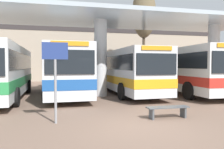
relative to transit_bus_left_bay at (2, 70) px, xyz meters
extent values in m
plane|color=#755B4C|center=(6.20, -7.76, -1.79)|extent=(100.00, 100.00, 0.00)
cube|color=tan|center=(6.20, 15.04, 2.53)|extent=(40.00, 0.50, 8.66)
cube|color=#332D2D|center=(6.20, 15.04, 5.83)|extent=(40.00, 0.58, 2.08)
cylinder|color=silver|center=(6.20, -0.04, 0.78)|extent=(0.86, 0.86, 5.14)
cylinder|color=silver|center=(15.04, -0.04, 0.78)|extent=(0.86, 0.86, 5.14)
cube|color=#A8B7C1|center=(6.20, -0.04, 3.47)|extent=(22.68, 6.27, 0.24)
cube|color=white|center=(0.00, 0.01, -0.02)|extent=(2.93, 10.12, 2.90)
cube|color=black|center=(0.00, 0.01, 0.53)|extent=(2.95, 9.73, 0.93)
cube|color=#2D934C|center=(0.00, 0.01, -0.68)|extent=(2.97, 10.17, 0.52)
cylinder|color=black|center=(1.38, -3.05, -1.30)|extent=(0.32, 1.00, 0.99)
cylinder|color=black|center=(1.14, 2.82, -1.30)|extent=(0.32, 1.00, 0.99)
cube|color=silver|center=(3.88, 1.35, 0.00)|extent=(2.85, 10.90, 2.94)
cube|color=black|center=(3.88, 1.35, 0.56)|extent=(2.88, 10.46, 0.94)
cube|color=#1E519E|center=(3.88, 1.35, -0.66)|extent=(2.89, 10.94, 0.53)
cube|color=black|center=(4.02, -4.10, 0.44)|extent=(2.36, 0.12, 1.18)
cube|color=orange|center=(4.02, -4.10, 1.33)|extent=(1.79, 0.10, 0.22)
cylinder|color=black|center=(2.69, -2.04, -1.30)|extent=(0.31, 1.00, 0.99)
cylinder|color=black|center=(5.25, -1.97, -1.30)|extent=(0.31, 1.00, 0.99)
cylinder|color=black|center=(2.52, 4.29, -1.30)|extent=(0.31, 1.00, 0.99)
cylinder|color=black|center=(5.08, 4.36, -1.30)|extent=(0.31, 1.00, 0.99)
cube|color=silver|center=(8.24, 1.28, -0.07)|extent=(2.82, 10.98, 2.78)
cube|color=black|center=(8.24, 1.28, 0.46)|extent=(2.85, 10.55, 0.89)
cube|color=orange|center=(8.24, 1.28, -0.69)|extent=(2.86, 11.02, 0.50)
cube|color=black|center=(8.43, -4.20, 0.35)|extent=(2.25, 0.14, 1.11)
cube|color=orange|center=(8.43, -4.20, 1.18)|extent=(1.71, 0.11, 0.22)
cylinder|color=black|center=(7.13, -2.14, -1.27)|extent=(0.32, 1.06, 1.05)
cylinder|color=black|center=(9.58, -2.06, -1.27)|extent=(0.32, 1.06, 1.05)
cylinder|color=black|center=(6.91, 4.23, -1.27)|extent=(0.32, 1.06, 1.05)
cylinder|color=black|center=(9.36, 4.31, -1.27)|extent=(0.32, 1.06, 1.05)
cube|color=white|center=(12.45, 0.24, 0.02)|extent=(2.84, 10.45, 2.91)
cube|color=black|center=(12.45, 0.24, 0.57)|extent=(2.86, 10.03, 0.93)
cube|color=red|center=(12.45, 0.24, -0.64)|extent=(2.88, 10.49, 0.52)
cylinder|color=black|center=(11.08, -2.94, -1.25)|extent=(0.31, 1.11, 1.10)
cylinder|color=black|center=(11.26, 3.13, -1.25)|extent=(0.31, 1.11, 1.10)
cylinder|color=black|center=(13.80, 3.05, -1.25)|extent=(0.31, 1.11, 1.10)
cube|color=#4C5156|center=(7.67, -6.89, -1.35)|extent=(1.70, 0.44, 0.04)
cube|color=#4C5156|center=(6.99, -6.89, -1.58)|extent=(0.07, 0.37, 0.42)
cube|color=#4C5156|center=(8.35, -6.89, -1.58)|extent=(0.07, 0.37, 0.42)
cylinder|color=gray|center=(3.40, -6.69, -0.65)|extent=(0.09, 0.09, 2.29)
cube|color=navy|center=(3.40, -6.69, 0.80)|extent=(0.90, 0.06, 0.60)
cylinder|color=#473A2B|center=(12.60, 8.44, 1.42)|extent=(0.31, 0.31, 6.43)
ellipsoid|color=brown|center=(12.60, 8.44, 6.21)|extent=(2.61, 2.61, 5.73)
cube|color=navy|center=(8.88, 12.47, -0.96)|extent=(4.63, 2.10, 1.22)
cube|color=#1E2328|center=(8.88, 12.47, 0.00)|extent=(2.59, 1.82, 0.70)
cylinder|color=black|center=(10.22, 13.46, -1.47)|extent=(0.66, 0.26, 0.65)
cylinder|color=black|center=(10.34, 11.66, -1.47)|extent=(0.66, 0.26, 0.65)
cylinder|color=black|center=(7.42, 13.28, -1.47)|extent=(0.66, 0.26, 0.65)
cylinder|color=black|center=(7.54, 11.48, -1.47)|extent=(0.66, 0.26, 0.65)
camera|label=1|loc=(3.63, -14.68, 0.28)|focal=35.00mm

